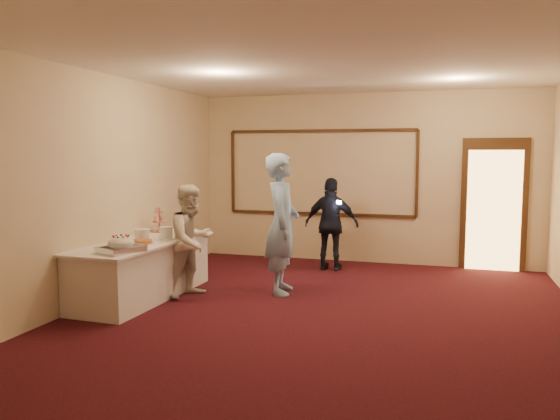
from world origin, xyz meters
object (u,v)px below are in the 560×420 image
object	(u,v)px
buffet_table	(143,269)
guest	(331,224)
cupcake_stand	(159,222)
plate_stack_a	(142,235)
woman	(192,241)
man	(282,224)
pavlova_tray	(121,245)
plate_stack_b	(166,232)
tart	(142,242)

from	to	relation	value
buffet_table	guest	distance (m)	3.26
cupcake_stand	plate_stack_a	bearing A→B (deg)	-75.50
cupcake_stand	woman	world-z (taller)	woman
man	woman	bearing A→B (deg)	103.28
woman	cupcake_stand	bearing A→B (deg)	75.67
cupcake_stand	man	xyz separation A→B (m)	(1.95, -0.08, 0.06)
pavlova_tray	guest	size ratio (longest dim) A/B	0.39
cupcake_stand	plate_stack_b	world-z (taller)	cupcake_stand
plate_stack_a	woman	distance (m)	0.66
plate_stack_a	man	world-z (taller)	man
pavlova_tray	plate_stack_a	bearing A→B (deg)	102.89
plate_stack_a	guest	world-z (taller)	guest
plate_stack_a	man	size ratio (longest dim) A/B	0.10
woman	guest	size ratio (longest dim) A/B	0.99
man	tart	bearing A→B (deg)	111.43
tart	woman	size ratio (longest dim) A/B	0.20
plate_stack_a	pavlova_tray	bearing A→B (deg)	-77.11
buffet_table	guest	xyz separation A→B (m)	(2.10, 2.45, 0.38)
cupcake_stand	pavlova_tray	bearing A→B (deg)	-76.26
pavlova_tray	man	world-z (taller)	man
cupcake_stand	guest	xyz separation A→B (m)	(2.31, 1.60, -0.14)
man	woman	xyz separation A→B (m)	(-1.13, -0.51, -0.21)
plate_stack_b	woman	bearing A→B (deg)	-8.10
buffet_table	plate_stack_a	distance (m)	0.47
plate_stack_a	cupcake_stand	bearing A→B (deg)	104.50
buffet_table	tart	distance (m)	0.49
plate_stack_a	man	distance (m)	1.90
buffet_table	guest	size ratio (longest dim) A/B	1.57
plate_stack_b	woman	size ratio (longest dim) A/B	0.13
pavlova_tray	woman	world-z (taller)	woman
man	woman	size ratio (longest dim) A/B	1.27
pavlova_tray	plate_stack_a	size ratio (longest dim) A/B	2.96
guest	buffet_table	bearing A→B (deg)	51.58
tart	guest	bearing A→B (deg)	53.78
man	plate_stack_a	bearing A→B (deg)	104.05
plate_stack_b	woman	xyz separation A→B (m)	(0.42, -0.06, -0.09)
pavlova_tray	buffet_table	bearing A→B (deg)	103.89
guest	man	bearing A→B (deg)	79.92
man	pavlova_tray	bearing A→B (deg)	124.78
plate_stack_a	tart	bearing A→B (deg)	-59.68
plate_stack_a	plate_stack_b	size ratio (longest dim) A/B	1.06
tart	plate_stack_a	bearing A→B (deg)	120.32
pavlova_tray	cupcake_stand	xyz separation A→B (m)	(-0.40, 1.65, 0.06)
pavlova_tray	guest	xyz separation A→B (m)	(1.91, 3.25, -0.08)
tart	woman	world-z (taller)	woman
tart	guest	xyz separation A→B (m)	(1.96, 2.68, -0.03)
pavlova_tray	cupcake_stand	world-z (taller)	cupcake_stand
pavlova_tray	plate_stack_a	distance (m)	0.80
buffet_table	woman	world-z (taller)	woman
buffet_table	pavlova_tray	distance (m)	0.94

